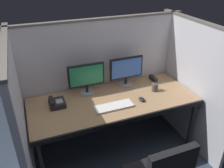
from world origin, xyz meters
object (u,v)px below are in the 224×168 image
(monitor_left, at_px, (86,77))
(red_stapler, at_px, (153,79))
(computer_mouse, at_px, (142,99))
(desk_phone, at_px, (57,103))
(desk, at_px, (114,104))
(monitor_right, at_px, (126,69))
(pen_cup, at_px, (155,87))
(keyboard_main, at_px, (114,106))

(monitor_left, distance_m, red_stapler, 0.92)
(computer_mouse, height_order, desk_phone, desk_phone)
(desk, relative_size, monitor_right, 4.42)
(monitor_left, bearing_deg, pen_cup, -18.05)
(monitor_left, height_order, computer_mouse, monitor_left)
(desk, relative_size, pen_cup, 11.23)
(desk, bearing_deg, pen_cup, 1.92)
(red_stapler, xyz_separation_m, pen_cup, (-0.12, -0.24, 0.02))
(monitor_right, bearing_deg, desk_phone, -170.18)
(computer_mouse, distance_m, red_stapler, 0.54)
(monitor_right, distance_m, computer_mouse, 0.46)
(computer_mouse, bearing_deg, monitor_left, 143.16)
(desk_phone, bearing_deg, red_stapler, 5.75)
(monitor_right, xyz_separation_m, red_stapler, (0.39, -0.03, -0.19))
(monitor_right, bearing_deg, computer_mouse, -88.31)
(monitor_left, bearing_deg, monitor_right, 1.71)
(monitor_left, relative_size, pen_cup, 2.54)
(red_stapler, bearing_deg, computer_mouse, -134.23)
(desk, relative_size, monitor_left, 4.42)
(monitor_left, xyz_separation_m, computer_mouse, (0.53, -0.40, -0.20))
(monitor_left, xyz_separation_m, desk_phone, (-0.39, -0.14, -0.18))
(computer_mouse, relative_size, desk_phone, 0.51)
(desk, bearing_deg, desk_phone, 168.12)
(monitor_left, distance_m, monitor_right, 0.52)
(monitor_right, height_order, keyboard_main, monitor_right)
(monitor_right, height_order, computer_mouse, monitor_right)
(monitor_right, relative_size, red_stapler, 2.87)
(desk_phone, bearing_deg, monitor_right, 9.82)
(monitor_left, distance_m, desk_phone, 0.45)
(monitor_left, height_order, red_stapler, monitor_left)
(computer_mouse, relative_size, red_stapler, 0.64)
(monitor_right, xyz_separation_m, keyboard_main, (-0.33, -0.42, -0.20))
(keyboard_main, height_order, red_stapler, red_stapler)
(monitor_left, xyz_separation_m, pen_cup, (0.78, -0.25, -0.17))
(desk_phone, bearing_deg, keyboard_main, -24.65)
(computer_mouse, bearing_deg, keyboard_main, -178.70)
(pen_cup, xyz_separation_m, desk_phone, (-1.17, 0.11, -0.02))
(red_stapler, distance_m, desk_phone, 1.30)
(desk, bearing_deg, monitor_left, 130.96)
(red_stapler, bearing_deg, monitor_left, 179.29)
(keyboard_main, bearing_deg, red_stapler, 28.59)
(keyboard_main, relative_size, desk_phone, 2.26)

